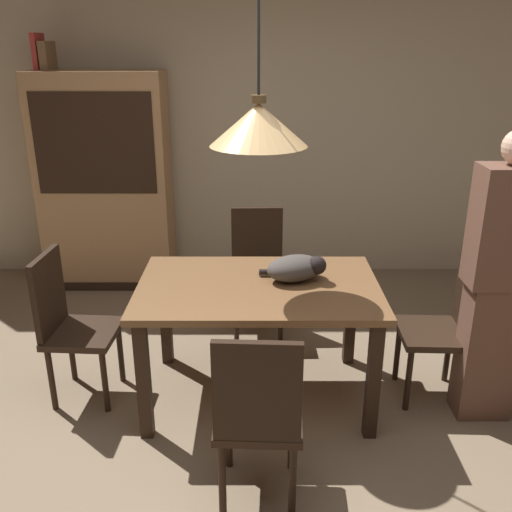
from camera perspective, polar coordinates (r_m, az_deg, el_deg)
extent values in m
plane|color=#847056|center=(3.18, -0.40, -19.46)|extent=(10.00, 10.00, 0.00)
cube|color=beige|center=(5.11, -0.11, 14.09)|extent=(6.40, 0.10, 2.90)
cube|color=brown|center=(3.25, 0.45, -3.24)|extent=(1.40, 0.90, 0.04)
cube|color=black|center=(3.15, -11.17, -12.33)|extent=(0.07, 0.07, 0.71)
cube|color=black|center=(3.15, 12.06, -12.35)|extent=(0.07, 0.07, 0.71)
cube|color=black|center=(3.81, -8.99, -5.92)|extent=(0.07, 0.07, 0.71)
cube|color=black|center=(3.82, 9.81, -5.94)|extent=(0.07, 0.07, 0.71)
cube|color=black|center=(3.54, -16.97, -7.50)|extent=(0.42, 0.42, 0.04)
cube|color=black|center=(3.50, -20.19, -3.53)|extent=(0.06, 0.38, 0.48)
cylinder|color=black|center=(3.47, -14.94, -12.19)|extent=(0.04, 0.04, 0.41)
cylinder|color=black|center=(3.73, -13.43, -9.55)|extent=(0.04, 0.04, 0.41)
cylinder|color=black|center=(3.58, -19.91, -11.69)|extent=(0.04, 0.04, 0.41)
cylinder|color=black|center=(3.83, -18.07, -9.18)|extent=(0.04, 0.04, 0.41)
cube|color=black|center=(4.10, 0.40, -2.47)|extent=(0.41, 0.41, 0.04)
cube|color=black|center=(4.18, 0.33, 1.79)|extent=(0.38, 0.05, 0.48)
cylinder|color=black|center=(4.05, -1.80, -6.32)|extent=(0.04, 0.04, 0.41)
cylinder|color=black|center=(4.06, 2.75, -6.25)|extent=(0.04, 0.04, 0.41)
cylinder|color=black|center=(4.34, -1.80, -4.38)|extent=(0.04, 0.04, 0.41)
cylinder|color=black|center=(4.35, 2.43, -4.32)|extent=(0.04, 0.04, 0.41)
cube|color=black|center=(2.71, 0.49, -16.07)|extent=(0.42, 0.42, 0.04)
cube|color=black|center=(2.41, 0.32, -13.72)|extent=(0.38, 0.05, 0.48)
cylinder|color=black|center=(2.98, 3.85, -17.73)|extent=(0.04, 0.04, 0.41)
cylinder|color=black|center=(2.99, -2.60, -17.55)|extent=(0.04, 0.04, 0.41)
cylinder|color=black|center=(2.73, 3.93, -21.93)|extent=(0.04, 0.04, 0.41)
cylinder|color=black|center=(2.74, -3.28, -21.71)|extent=(0.04, 0.04, 0.41)
cube|color=black|center=(3.55, 17.81, -7.54)|extent=(0.41, 0.41, 0.04)
cube|color=black|center=(3.49, 21.13, -3.70)|extent=(0.05, 0.38, 0.48)
cylinder|color=black|center=(3.75, 14.43, -9.44)|extent=(0.04, 0.04, 0.41)
cylinder|color=black|center=(3.49, 15.46, -12.09)|extent=(0.04, 0.04, 0.41)
cylinder|color=black|center=(3.83, 19.17, -9.32)|extent=(0.04, 0.04, 0.41)
cylinder|color=black|center=(3.57, 20.57, -11.87)|extent=(0.04, 0.04, 0.41)
ellipsoid|color=#4C4742|center=(3.28, 4.18, -1.25)|extent=(0.40, 0.33, 0.15)
sphere|color=black|center=(3.27, 6.45, -0.97)|extent=(0.11, 0.11, 0.11)
cylinder|color=black|center=(3.35, 2.06, -1.65)|extent=(0.18, 0.04, 0.04)
cone|color=#E5B775|center=(2.99, 0.50, 13.23)|extent=(0.52, 0.52, 0.22)
cylinder|color=#513D23|center=(2.98, 0.51, 15.71)|extent=(0.08, 0.08, 0.04)
cube|color=tan|center=(5.05, -14.85, 7.25)|extent=(1.10, 0.44, 1.85)
cube|color=black|center=(4.76, -15.93, 10.92)|extent=(0.97, 0.01, 0.81)
cube|color=black|center=(5.32, -13.97, -2.04)|extent=(1.12, 0.45, 0.08)
cube|color=#B73833|center=(5.05, -21.01, 18.86)|extent=(0.04, 0.22, 0.28)
cube|color=brown|center=(5.03, -20.22, 18.61)|extent=(0.06, 0.24, 0.22)
cube|color=brown|center=(3.50, 22.66, -8.92)|extent=(0.30, 0.20, 0.83)
cube|color=brown|center=(3.22, 24.49, 2.66)|extent=(0.36, 0.22, 0.66)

